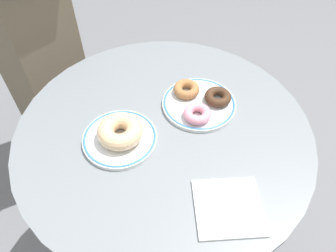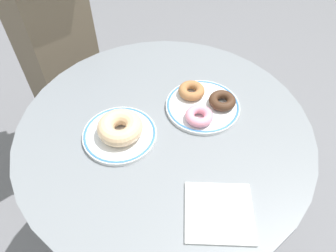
{
  "view_description": "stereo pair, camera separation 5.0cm",
  "coord_description": "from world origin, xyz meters",
  "px_view_note": "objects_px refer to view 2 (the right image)",
  "views": [
    {
      "loc": [
        -0.14,
        -0.49,
        1.33
      ],
      "look_at": [
        0.0,
        -0.02,
        0.76
      ],
      "focal_mm": 34.36,
      "sensor_mm": 36.0,
      "label": 1
    },
    {
      "loc": [
        -0.09,
        -0.5,
        1.33
      ],
      "look_at": [
        0.0,
        -0.02,
        0.76
      ],
      "focal_mm": 34.36,
      "sensor_mm": 36.0,
      "label": 2
    }
  ],
  "objects_px": {
    "cafe_table": "(165,173)",
    "paper_napkin": "(219,212)",
    "plate_left": "(120,134)",
    "donut_glazed": "(120,127)",
    "donut_chocolate": "(222,101)",
    "donut_cinnamon": "(191,91)",
    "donut_pink_frosted": "(199,115)",
    "plate_right": "(203,106)"
  },
  "relations": [
    {
      "from": "cafe_table",
      "to": "donut_chocolate",
      "type": "relative_size",
      "value": 10.64
    },
    {
      "from": "donut_pink_frosted",
      "to": "donut_glazed",
      "type": "bearing_deg",
      "value": -177.05
    },
    {
      "from": "plate_left",
      "to": "plate_right",
      "type": "distance_m",
      "value": 0.23
    },
    {
      "from": "cafe_table",
      "to": "donut_pink_frosted",
      "type": "height_order",
      "value": "donut_pink_frosted"
    },
    {
      "from": "donut_cinnamon",
      "to": "donut_glazed",
      "type": "bearing_deg",
      "value": -153.77
    },
    {
      "from": "donut_glazed",
      "to": "donut_pink_frosted",
      "type": "relative_size",
      "value": 1.55
    },
    {
      "from": "donut_cinnamon",
      "to": "paper_napkin",
      "type": "xyz_separation_m",
      "value": [
        -0.03,
        -0.33,
        -0.02
      ]
    },
    {
      "from": "plate_right",
      "to": "donut_glazed",
      "type": "xyz_separation_m",
      "value": [
        -0.22,
        -0.05,
        0.03
      ]
    },
    {
      "from": "donut_glazed",
      "to": "paper_napkin",
      "type": "relative_size",
      "value": 0.79
    },
    {
      "from": "cafe_table",
      "to": "plate_right",
      "type": "distance_m",
      "value": 0.24
    },
    {
      "from": "cafe_table",
      "to": "plate_left",
      "type": "relative_size",
      "value": 4.15
    },
    {
      "from": "plate_left",
      "to": "donut_chocolate",
      "type": "height_order",
      "value": "donut_chocolate"
    },
    {
      "from": "cafe_table",
      "to": "donut_pink_frosted",
      "type": "bearing_deg",
      "value": 2.61
    },
    {
      "from": "donut_glazed",
      "to": "donut_chocolate",
      "type": "distance_m",
      "value": 0.27
    },
    {
      "from": "plate_left",
      "to": "donut_chocolate",
      "type": "xyz_separation_m",
      "value": [
        0.27,
        0.04,
        0.02
      ]
    },
    {
      "from": "donut_glazed",
      "to": "donut_chocolate",
      "type": "height_order",
      "value": "donut_glazed"
    },
    {
      "from": "plate_right",
      "to": "donut_glazed",
      "type": "height_order",
      "value": "donut_glazed"
    },
    {
      "from": "donut_glazed",
      "to": "donut_cinnamon",
      "type": "xyz_separation_m",
      "value": [
        0.2,
        0.1,
        -0.01
      ]
    },
    {
      "from": "plate_left",
      "to": "donut_glazed",
      "type": "xyz_separation_m",
      "value": [
        0.0,
        -0.0,
        0.03
      ]
    },
    {
      "from": "plate_right",
      "to": "donut_pink_frosted",
      "type": "height_order",
      "value": "donut_pink_frosted"
    },
    {
      "from": "cafe_table",
      "to": "donut_cinnamon",
      "type": "distance_m",
      "value": 0.26
    },
    {
      "from": "donut_cinnamon",
      "to": "cafe_table",
      "type": "bearing_deg",
      "value": -134.83
    },
    {
      "from": "cafe_table",
      "to": "donut_chocolate",
      "type": "xyz_separation_m",
      "value": [
        0.16,
        0.04,
        0.23
      ]
    },
    {
      "from": "donut_pink_frosted",
      "to": "donut_cinnamon",
      "type": "bearing_deg",
      "value": 87.3
    },
    {
      "from": "plate_left",
      "to": "donut_glazed",
      "type": "bearing_deg",
      "value": -13.25
    },
    {
      "from": "plate_left",
      "to": "donut_pink_frosted",
      "type": "height_order",
      "value": "donut_pink_frosted"
    },
    {
      "from": "paper_napkin",
      "to": "donut_glazed",
      "type": "bearing_deg",
      "value": 125.53
    },
    {
      "from": "donut_chocolate",
      "to": "donut_cinnamon",
      "type": "xyz_separation_m",
      "value": [
        -0.07,
        0.05,
        0.0
      ]
    },
    {
      "from": "plate_left",
      "to": "donut_glazed",
      "type": "distance_m",
      "value": 0.03
    },
    {
      "from": "plate_right",
      "to": "donut_glazed",
      "type": "relative_size",
      "value": 1.78
    },
    {
      "from": "donut_glazed",
      "to": "plate_right",
      "type": "bearing_deg",
      "value": 13.63
    },
    {
      "from": "donut_chocolate",
      "to": "donut_cinnamon",
      "type": "bearing_deg",
      "value": 142.55
    },
    {
      "from": "plate_right",
      "to": "plate_left",
      "type": "bearing_deg",
      "value": -166.8
    },
    {
      "from": "donut_cinnamon",
      "to": "plate_left",
      "type": "bearing_deg",
      "value": -154.37
    },
    {
      "from": "donut_chocolate",
      "to": "donut_pink_frosted",
      "type": "relative_size",
      "value": 1.0
    },
    {
      "from": "plate_right",
      "to": "donut_cinnamon",
      "type": "bearing_deg",
      "value": 113.66
    },
    {
      "from": "donut_pink_frosted",
      "to": "paper_napkin",
      "type": "relative_size",
      "value": 0.51
    },
    {
      "from": "cafe_table",
      "to": "donut_pink_frosted",
      "type": "distance_m",
      "value": 0.24
    },
    {
      "from": "cafe_table",
      "to": "donut_chocolate",
      "type": "distance_m",
      "value": 0.28
    },
    {
      "from": "donut_glazed",
      "to": "donut_cinnamon",
      "type": "bearing_deg",
      "value": 26.23
    },
    {
      "from": "cafe_table",
      "to": "paper_napkin",
      "type": "xyz_separation_m",
      "value": [
        0.06,
        -0.24,
        0.21
      ]
    },
    {
      "from": "donut_cinnamon",
      "to": "donut_pink_frosted",
      "type": "distance_m",
      "value": 0.09
    }
  ]
}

